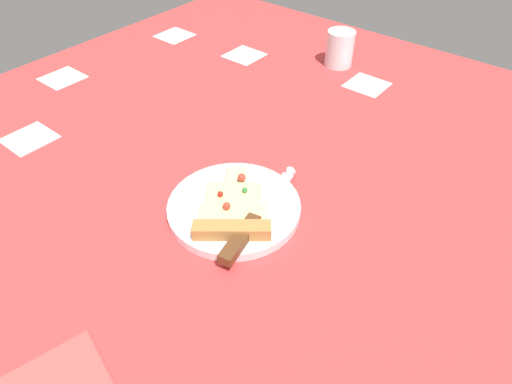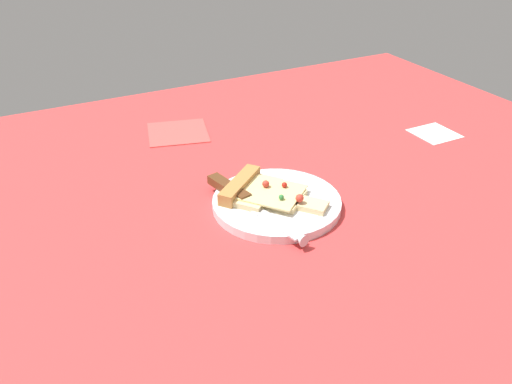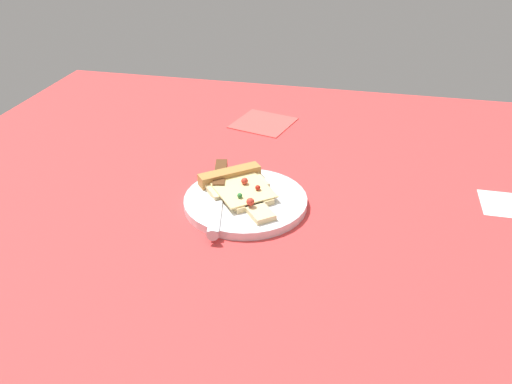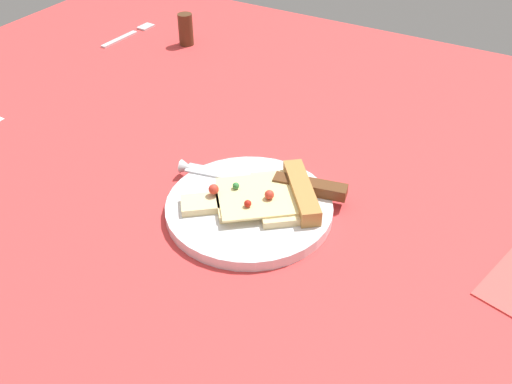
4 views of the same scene
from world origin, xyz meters
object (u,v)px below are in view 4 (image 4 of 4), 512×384
knife (277,182)px  plate (249,208)px  pizza_slice (268,197)px  fork (131,33)px  pepper_shaker (186,29)px

knife → plate: bearing=154.1°
plate → pizza_slice: 3.00cm
plate → knife: bearing=-103.7°
plate → fork: plate is taller
plate → knife: size_ratio=0.93×
plate → pizza_slice: bearing=-141.1°
pizza_slice → pepper_shaker: 58.12cm
knife → fork: bearing=45.7°
pepper_shaker → fork: 14.21cm
plate → knife: (-1.32, -5.39, 1.38)cm
plate → fork: bearing=-36.6°
knife → pepper_shaker: bearing=36.4°
knife → fork: (55.11, -34.55, -1.75)cm
pepper_shaker → knife: bearing=138.6°
plate → fork: size_ratio=1.44×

